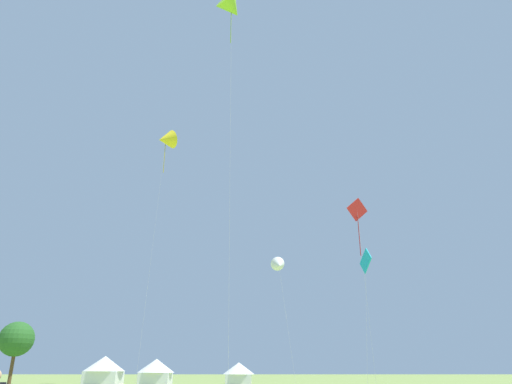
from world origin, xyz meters
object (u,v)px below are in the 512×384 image
(kite_cyan_diamond, at_px, (367,261))
(tree_distant_left, at_px, (18,339))
(kite_white_delta, at_px, (280,265))
(kite_yellow_delta, at_px, (167,140))
(festival_tent_left, at_px, (240,372))
(festival_tent_center, at_px, (157,370))
(kite_lime_delta, at_px, (232,7))
(festival_tent_right, at_px, (106,369))
(kite_red_diamond, at_px, (359,213))

(kite_cyan_diamond, xyz_separation_m, tree_distant_left, (-42.80, 13.92, -7.17))
(kite_white_delta, xyz_separation_m, tree_distant_left, (-33.74, 8.71, -7.89))
(kite_yellow_delta, bearing_deg, festival_tent_left, 22.52)
(kite_white_delta, xyz_separation_m, festival_tent_center, (-15.33, 8.45, -11.65))
(kite_white_delta, height_order, festival_tent_center, kite_white_delta)
(kite_yellow_delta, bearing_deg, kite_lime_delta, -63.01)
(festival_tent_right, height_order, festival_tent_center, festival_tent_right)
(kite_red_diamond, bearing_deg, festival_tent_center, 159.26)
(kite_lime_delta, height_order, kite_red_diamond, kite_lime_delta)
(kite_cyan_diamond, relative_size, festival_tent_center, 3.03)
(kite_lime_delta, xyz_separation_m, festival_tent_right, (-16.60, 24.22, -35.39))
(festival_tent_right, distance_m, tree_distant_left, 12.40)
(kite_yellow_delta, bearing_deg, kite_red_diamond, -11.47)
(kite_white_delta, relative_size, festival_tent_center, 3.09)
(kite_lime_delta, bearing_deg, festival_tent_right, 124.41)
(kite_red_diamond, height_order, tree_distant_left, kite_red_diamond)
(kite_yellow_delta, xyz_separation_m, festival_tent_center, (0.07, 4.36, -30.30))
(kite_red_diamond, bearing_deg, festival_tent_right, 163.31)
(tree_distant_left, bearing_deg, kite_white_delta, -14.48)
(festival_tent_right, relative_size, festival_tent_center, 1.11)
(kite_cyan_diamond, relative_size, tree_distant_left, 1.84)
(kite_white_delta, relative_size, kite_yellow_delta, 0.43)
(kite_yellow_delta, xyz_separation_m, tree_distant_left, (-18.35, 4.62, -26.54))
(kite_lime_delta, relative_size, kite_yellow_delta, 1.16)
(kite_white_delta, bearing_deg, festival_tent_right, 158.87)
(kite_red_diamond, distance_m, tree_distant_left, 46.54)
(kite_yellow_delta, bearing_deg, kite_white_delta, -14.89)
(kite_red_diamond, relative_size, festival_tent_center, 4.58)
(kite_cyan_diamond, xyz_separation_m, festival_tent_left, (-13.93, 13.66, -11.15))
(kite_white_delta, height_order, tree_distant_left, kite_white_delta)
(festival_tent_left, bearing_deg, kite_lime_delta, -90.94)
(festival_tent_center, xyz_separation_m, festival_tent_left, (10.45, 0.00, -0.23))
(festival_tent_left, bearing_deg, kite_yellow_delta, -157.48)
(kite_lime_delta, height_order, kite_yellow_delta, kite_lime_delta)
(kite_white_delta, xyz_separation_m, kite_cyan_diamond, (9.06, -5.21, -0.72))
(kite_cyan_diamond, bearing_deg, festival_tent_right, 156.17)
(kite_cyan_diamond, height_order, tree_distant_left, kite_cyan_diamond)
(kite_yellow_delta, height_order, festival_tent_left, kite_yellow_delta)
(kite_white_delta, distance_m, tree_distant_left, 35.73)
(kite_white_delta, relative_size, festival_tent_left, 3.59)
(tree_distant_left, bearing_deg, festival_tent_right, -1.25)
(kite_lime_delta, distance_m, festival_tent_left, 43.24)
(kite_white_delta, distance_m, kite_yellow_delta, 24.52)
(kite_yellow_delta, bearing_deg, tree_distant_left, 165.87)
(festival_tent_right, bearing_deg, kite_white_delta, -21.13)
(kite_yellow_delta, xyz_separation_m, kite_red_diamond, (24.96, -5.06, -12.52))
(festival_tent_center, distance_m, festival_tent_left, 10.45)
(festival_tent_right, height_order, festival_tent_left, festival_tent_right)
(kite_red_diamond, height_order, festival_tent_right, kite_red_diamond)
(festival_tent_right, bearing_deg, kite_lime_delta, -55.59)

